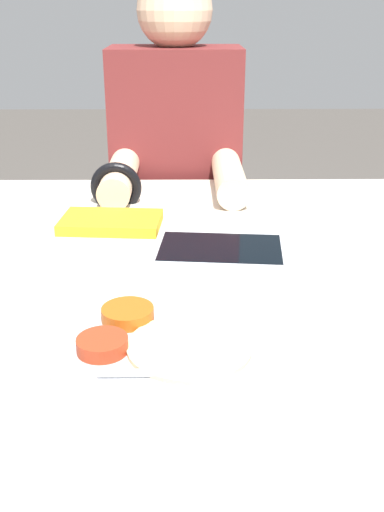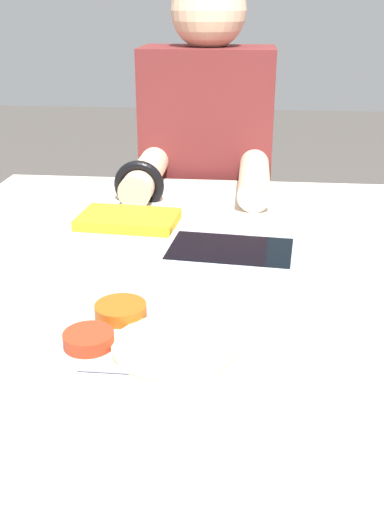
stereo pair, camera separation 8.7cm
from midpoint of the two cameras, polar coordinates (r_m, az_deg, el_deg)
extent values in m
cube|color=beige|center=(1.16, -1.88, -17.96)|extent=(1.05, 1.09, 0.72)
cylinder|color=#B7BABF|center=(0.76, -7.11, -8.64)|extent=(0.26, 0.26, 0.01)
cylinder|color=#B75114|center=(0.81, -9.25, -5.55)|extent=(0.07, 0.07, 0.02)
cylinder|color=#A83319|center=(0.75, -11.90, -8.36)|extent=(0.06, 0.06, 0.02)
cylinder|color=beige|center=(0.74, -3.65, -8.69)|extent=(0.15, 0.15, 0.01)
cylinder|color=#B7BABF|center=(0.69, -7.24, -11.10)|extent=(0.13, 0.01, 0.01)
sphere|color=#B7BABF|center=(0.69, -1.74, -11.16)|extent=(0.02, 0.02, 0.02)
cube|color=silver|center=(1.17, -9.82, 2.89)|extent=(0.19, 0.13, 0.01)
cube|color=gold|center=(1.17, -9.84, 3.16)|extent=(0.20, 0.13, 0.02)
cube|color=#B7B7BC|center=(1.04, 0.33, 0.56)|extent=(0.25, 0.17, 0.01)
cube|color=black|center=(1.04, 0.33, 0.79)|extent=(0.22, 0.15, 0.00)
cube|color=black|center=(1.80, -2.75, -7.04)|extent=(0.30, 0.22, 0.44)
cube|color=maroon|center=(1.60, -3.09, 8.91)|extent=(0.33, 0.20, 0.58)
sphere|color=beige|center=(1.55, -3.41, 22.33)|extent=(0.18, 0.18, 0.18)
cylinder|color=beige|center=(1.39, -8.66, 7.49)|extent=(0.07, 0.29, 0.07)
cylinder|color=beige|center=(1.38, 1.73, 7.60)|extent=(0.07, 0.29, 0.07)
torus|color=black|center=(1.30, -9.16, 6.45)|extent=(0.11, 0.02, 0.11)
camera|label=1|loc=(0.04, -92.86, -1.22)|focal=42.00mm
camera|label=2|loc=(0.04, 87.14, 1.22)|focal=42.00mm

